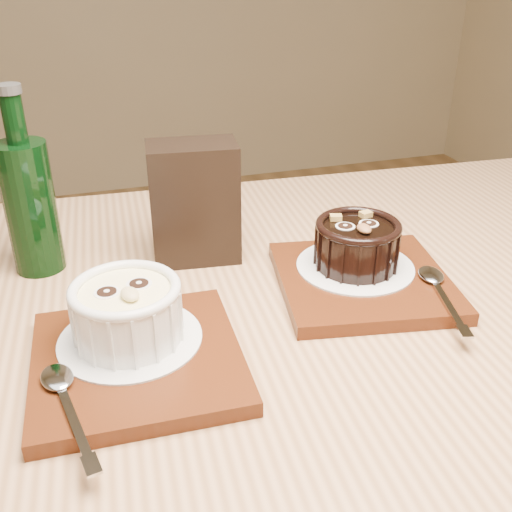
{
  "coord_description": "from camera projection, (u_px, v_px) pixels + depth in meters",
  "views": [
    {
      "loc": [
        -0.05,
        -0.36,
        1.08
      ],
      "look_at": [
        0.11,
        0.13,
        0.81
      ],
      "focal_mm": 42.0,
      "sensor_mm": 36.0,
      "label": 1
    }
  ],
  "objects": [
    {
      "name": "tray_left",
      "position": [
        138.0,
        361.0,
        0.53
      ],
      "size": [
        0.19,
        0.19,
        0.01
      ],
      "primitive_type": "cube",
      "rotation": [
        0.0,
        0.0,
        -0.04
      ],
      "color": "#50220D",
      "rests_on": "table"
    },
    {
      "name": "table",
      "position": [
        260.0,
        402.0,
        0.63
      ],
      "size": [
        1.25,
        0.87,
        0.75
      ],
      "rotation": [
        0.0,
        0.0,
        -0.06
      ],
      "color": "#976942",
      "rests_on": "ground"
    },
    {
      "name": "ramekin_white",
      "position": [
        127.0,
        310.0,
        0.53
      ],
      "size": [
        0.1,
        0.1,
        0.06
      ],
      "rotation": [
        0.0,
        0.0,
        0.21
      ],
      "color": "white",
      "rests_on": "doily_left"
    },
    {
      "name": "doily_left",
      "position": [
        130.0,
        339.0,
        0.54
      ],
      "size": [
        0.13,
        0.13,
        0.0
      ],
      "primitive_type": "cylinder",
      "color": "white",
      "rests_on": "tray_left"
    },
    {
      "name": "green_bottle",
      "position": [
        30.0,
        203.0,
        0.66
      ],
      "size": [
        0.06,
        0.06,
        0.21
      ],
      "color": "black",
      "rests_on": "table"
    },
    {
      "name": "ramekin_dark",
      "position": [
        357.0,
        242.0,
        0.65
      ],
      "size": [
        0.09,
        0.09,
        0.06
      ],
      "rotation": [
        0.0,
        0.0,
        -0.05
      ],
      "color": "black",
      "rests_on": "doily_right"
    },
    {
      "name": "spoon_right",
      "position": [
        441.0,
        291.0,
        0.61
      ],
      "size": [
        0.06,
        0.14,
        0.01
      ],
      "primitive_type": null,
      "rotation": [
        0.0,
        0.0,
        -0.27
      ],
      "color": "#B8BAC1",
      "rests_on": "tray_right"
    },
    {
      "name": "doily_right",
      "position": [
        355.0,
        266.0,
        0.66
      ],
      "size": [
        0.13,
        0.13,
        0.0
      ],
      "primitive_type": "cylinder",
      "color": "white",
      "rests_on": "tray_right"
    },
    {
      "name": "tray_right",
      "position": [
        363.0,
        281.0,
        0.65
      ],
      "size": [
        0.21,
        0.21,
        0.01
      ],
      "primitive_type": "cube",
      "rotation": [
        0.0,
        0.0,
        -0.18
      ],
      "color": "#50220D",
      "rests_on": "table"
    },
    {
      "name": "spoon_left",
      "position": [
        67.0,
        403.0,
        0.46
      ],
      "size": [
        0.05,
        0.14,
        0.01
      ],
      "primitive_type": null,
      "rotation": [
        0.0,
        0.0,
        0.2
      ],
      "color": "#B8BAC1",
      "rests_on": "tray_left"
    },
    {
      "name": "condiment_stand",
      "position": [
        194.0,
        203.0,
        0.69
      ],
      "size": [
        0.11,
        0.07,
        0.14
      ],
      "primitive_type": "cube",
      "rotation": [
        0.0,
        0.0,
        -0.12
      ],
      "color": "black",
      "rests_on": "table"
    }
  ]
}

